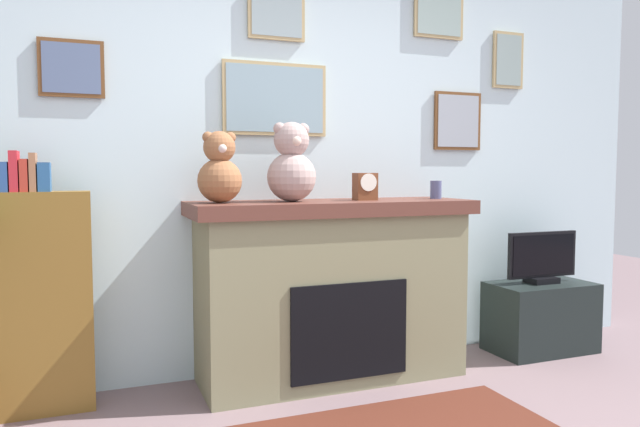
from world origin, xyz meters
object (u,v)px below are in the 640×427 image
(tv_stand, at_px, (540,317))
(teddy_bear_brown, at_px, (292,166))
(television, at_px, (542,259))
(mantel_clock, at_px, (365,186))
(fireplace, at_px, (332,289))
(bookshelf, at_px, (39,296))
(candle_jar, at_px, (436,190))
(teddy_bear_cream, at_px, (220,171))

(tv_stand, distance_m, teddy_bear_brown, 2.05)
(television, relative_size, mantel_clock, 3.41)
(fireplace, xyz_separation_m, tv_stand, (1.52, -0.04, -0.30))
(tv_stand, bearing_deg, mantel_clock, 179.26)
(fireplace, distance_m, teddy_bear_brown, 0.76)
(television, bearing_deg, fireplace, 178.58)
(tv_stand, relative_size, television, 1.27)
(television, xyz_separation_m, mantel_clock, (-1.32, 0.02, 0.50))
(bookshelf, bearing_deg, teddy_bear_brown, -3.58)
(tv_stand, relative_size, mantel_clock, 4.32)
(fireplace, relative_size, mantel_clock, 10.29)
(candle_jar, xyz_separation_m, mantel_clock, (-0.49, -0.00, 0.02))
(mantel_clock, height_order, teddy_bear_brown, teddy_bear_brown)
(bookshelf, distance_m, television, 3.09)
(candle_jar, distance_m, teddy_bear_brown, 0.96)
(bookshelf, relative_size, mantel_clock, 8.23)
(bookshelf, bearing_deg, television, -1.88)
(fireplace, height_order, television, fireplace)
(bookshelf, distance_m, mantel_clock, 1.85)
(bookshelf, relative_size, teddy_bear_brown, 2.97)
(fireplace, relative_size, candle_jar, 14.70)
(tv_stand, bearing_deg, bookshelf, 178.14)
(bookshelf, height_order, television, bookshelf)
(bookshelf, relative_size, tv_stand, 1.91)
(candle_jar, bearing_deg, television, -1.38)
(fireplace, relative_size, teddy_bear_brown, 3.71)
(bookshelf, bearing_deg, fireplace, -2.33)
(fireplace, height_order, bookshelf, bookshelf)
(fireplace, bearing_deg, tv_stand, -1.37)
(tv_stand, distance_m, candle_jar, 1.21)
(candle_jar, xyz_separation_m, teddy_bear_brown, (-0.95, -0.00, 0.14))
(teddy_bear_cream, bearing_deg, mantel_clock, -0.07)
(candle_jar, distance_m, teddy_bear_cream, 1.36)
(bookshelf, distance_m, teddy_bear_cream, 1.10)
(tv_stand, bearing_deg, fireplace, 178.63)
(fireplace, xyz_separation_m, teddy_bear_cream, (-0.66, -0.02, 0.69))
(mantel_clock, bearing_deg, bookshelf, 177.31)
(teddy_bear_cream, distance_m, teddy_bear_brown, 0.41)
(fireplace, height_order, teddy_bear_brown, teddy_bear_brown)
(bookshelf, xyz_separation_m, teddy_bear_cream, (0.90, -0.08, 0.63))
(fireplace, distance_m, tv_stand, 1.55)
(bookshelf, relative_size, television, 2.41)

